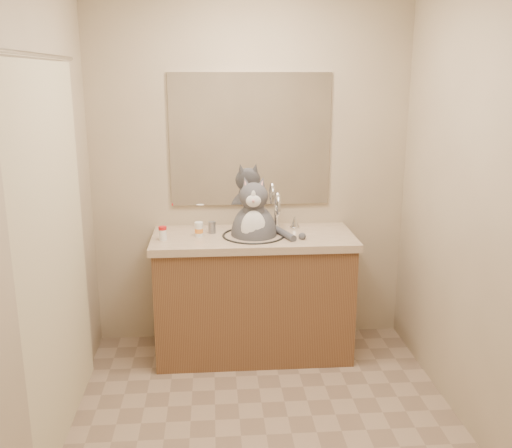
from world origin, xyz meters
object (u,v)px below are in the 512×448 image
at_px(cat, 254,230).
at_px(grey_canister, 212,227).
at_px(pill_bottle_orange, 199,229).
at_px(pill_bottle_redcap, 163,233).

xyz_separation_m(cat, grey_canister, (-0.28, 0.07, 0.00)).
relative_size(pill_bottle_orange, grey_canister, 1.20).
bearing_deg(pill_bottle_orange, cat, -0.21).
bearing_deg(grey_canister, pill_bottle_orange, -140.44).
relative_size(pill_bottle_redcap, grey_canister, 1.13).
relative_size(pill_bottle_redcap, pill_bottle_orange, 0.94).
bearing_deg(pill_bottle_redcap, cat, 6.70).
bearing_deg(cat, grey_canister, 171.02).
height_order(cat, pill_bottle_orange, cat).
bearing_deg(grey_canister, pill_bottle_redcap, -155.76).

